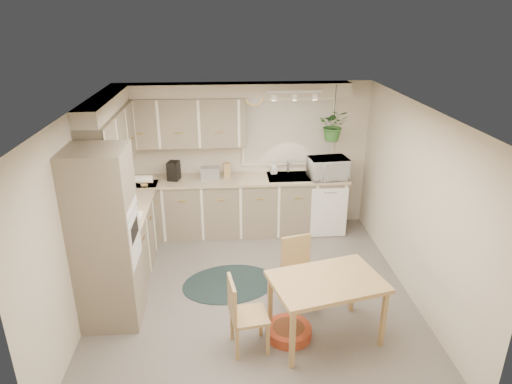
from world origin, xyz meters
TOP-DOWN VIEW (x-y plane):
  - floor at (0.00, 0.00)m, footprint 4.20×4.20m
  - ceiling at (0.00, 0.00)m, footprint 4.20×4.20m
  - wall_back at (0.00, 2.10)m, footprint 4.00×0.04m
  - wall_front at (0.00, -2.10)m, footprint 4.00×0.04m
  - wall_left at (-2.00, 0.00)m, footprint 0.04×4.20m
  - wall_right at (2.00, 0.00)m, footprint 0.04×4.20m
  - base_cab_left at (-1.70, 0.88)m, footprint 0.60×1.85m
  - base_cab_back at (-0.20, 1.80)m, footprint 3.60×0.60m
  - counter_left at (-1.69, 0.88)m, footprint 0.64×1.89m
  - counter_back at (-0.20, 1.79)m, footprint 3.64×0.64m
  - oven_stack at (-1.68, -0.38)m, footprint 0.65×0.65m
  - wall_oven_face at (-1.35, -0.38)m, footprint 0.02×0.56m
  - upper_cab_left at (-1.82, 1.00)m, footprint 0.35×2.00m
  - upper_cab_back at (-1.00, 1.93)m, footprint 2.00×0.35m
  - soffit_left at (-1.85, 1.00)m, footprint 0.30×2.00m
  - soffit_back at (-0.20, 1.95)m, footprint 3.60×0.30m
  - cooktop at (-1.68, 0.30)m, footprint 0.52×0.58m
  - range_hood at (-1.70, 0.30)m, footprint 0.40×0.60m
  - window_blinds at (0.70, 2.07)m, footprint 1.40×0.02m
  - window_frame at (0.70, 2.08)m, footprint 1.50×0.02m
  - sink at (0.70, 1.80)m, footprint 0.70×0.48m
  - dishwasher_front at (1.30, 1.49)m, footprint 0.58×0.02m
  - track_light_bar at (0.70, 1.55)m, footprint 0.80×0.04m
  - wall_clock at (0.15, 2.07)m, footprint 0.30×0.03m
  - dining_table at (0.73, -0.88)m, footprint 1.33×1.05m
  - chair_left at (-0.11, -1.00)m, footprint 0.46×0.46m
  - chair_back at (0.57, -0.25)m, footprint 0.49×0.49m
  - braided_rug at (-0.31, 0.24)m, footprint 1.41×1.17m
  - pet_bed at (0.34, -0.86)m, footprint 0.69×0.69m
  - microwave at (1.29, 1.70)m, footprint 0.63×0.40m
  - soap_bottle at (0.46, 1.95)m, footprint 0.13×0.22m
  - hanging_plant at (1.34, 1.70)m, footprint 0.53×0.57m
  - coffee_maker at (-1.13, 1.80)m, footprint 0.21×0.24m
  - toaster at (-0.56, 1.82)m, footprint 0.30×0.18m
  - knife_block at (-0.30, 1.85)m, footprint 0.12×0.12m

SIDE VIEW (x-z plane):
  - floor at x=0.00m, z-range 0.00..0.00m
  - braided_rug at x=-0.31m, z-range 0.00..0.01m
  - pet_bed at x=0.34m, z-range 0.00..0.12m
  - dining_table at x=0.73m, z-range 0.00..0.74m
  - dishwasher_front at x=1.30m, z-range 0.01..0.84m
  - chair_left at x=-0.11m, z-range 0.00..0.85m
  - chair_back at x=0.57m, z-range 0.00..0.86m
  - base_cab_left at x=-1.70m, z-range 0.00..0.90m
  - base_cab_back at x=-0.20m, z-range 0.00..0.90m
  - sink at x=0.70m, z-range 0.85..0.95m
  - counter_left at x=-1.69m, z-range 0.90..0.94m
  - counter_back at x=-0.20m, z-range 0.90..0.94m
  - cooktop at x=-1.68m, z-range 0.93..0.95m
  - soap_bottle at x=0.46m, z-range 0.94..1.04m
  - toaster at x=-0.56m, z-range 0.94..1.12m
  - oven_stack at x=-1.68m, z-range 0.00..2.10m
  - wall_oven_face at x=-1.35m, z-range 0.76..1.34m
  - knife_block at x=-0.30m, z-range 0.94..1.18m
  - coffee_maker at x=-1.13m, z-range 0.94..1.23m
  - microwave at x=1.29m, z-range 0.94..1.34m
  - wall_back at x=0.00m, z-range 0.00..2.40m
  - wall_front at x=0.00m, z-range 0.00..2.40m
  - wall_left at x=-2.00m, z-range 0.00..2.40m
  - wall_right at x=2.00m, z-range 0.00..2.40m
  - range_hood at x=-1.70m, z-range 1.33..1.47m
  - window_blinds at x=0.70m, z-range 1.10..2.10m
  - window_frame at x=0.70m, z-range 1.05..2.15m
  - hanging_plant at x=1.34m, z-range 1.55..1.93m
  - upper_cab_left at x=-1.82m, z-range 1.45..2.20m
  - upper_cab_back at x=-1.00m, z-range 1.45..2.20m
  - wall_clock at x=0.15m, z-range 2.03..2.33m
  - soffit_left at x=-1.85m, z-range 2.20..2.40m
  - soffit_back at x=-0.20m, z-range 2.20..2.40m
  - track_light_bar at x=0.70m, z-range 2.31..2.35m
  - ceiling at x=0.00m, z-range 2.40..2.40m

